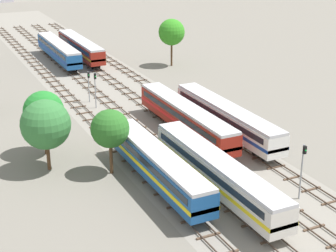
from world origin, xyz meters
name	(u,v)px	position (x,y,z in m)	size (l,w,h in m)	color
ground_plane	(108,90)	(0.00, 56.00, 0.00)	(480.00, 480.00, 0.00)	slate
ballast_bed	(108,90)	(0.00, 56.00, 0.00)	(17.95, 176.00, 0.01)	gray
track_far_left	(65,93)	(-6.97, 57.00, 0.14)	(2.40, 126.00, 0.29)	#47382D
track_left	(92,89)	(-2.32, 57.00, 0.14)	(2.40, 126.00, 0.29)	#47382D
track_centre_left	(119,86)	(2.32, 57.00, 0.14)	(2.40, 126.00, 0.29)	#47382D
track_centre	(144,82)	(6.97, 57.00, 0.14)	(2.40, 126.00, 0.29)	#47382D
passenger_coach_left_nearest	(217,171)	(-2.32, 17.00, 2.61)	(2.96, 22.00, 3.80)	beige
diesel_railcar_far_left_near	(158,164)	(-6.97, 21.13, 2.60)	(2.96, 20.50, 3.80)	#194C8C
passenger_coach_centre_mid	(226,116)	(6.97, 30.31, 2.61)	(2.96, 22.00, 3.80)	white
passenger_coach_centre_left_midfar	(186,116)	(2.32, 32.72, 2.61)	(2.96, 22.00, 3.80)	maroon
passenger_coach_left_far	(58,49)	(-2.32, 77.44, 2.61)	(2.96, 22.00, 3.80)	#194C8C
passenger_coach_centre_left_farther	(80,46)	(2.32, 78.13, 2.61)	(2.96, 22.00, 3.80)	maroon
signal_post_nearest	(95,86)	(-4.65, 48.03, 3.44)	(0.28, 0.47, 5.41)	gray
signal_post_near	(89,83)	(-4.65, 51.16, 3.09)	(0.28, 0.47, 4.82)	gray
signal_post_mid	(302,165)	(4.65, 12.52, 3.72)	(0.28, 0.47, 5.90)	gray
lineside_tree_0	(44,111)	(-15.33, 34.64, 5.35)	(4.77, 4.77, 7.77)	#4C331E
lineside_tree_2	(110,129)	(-10.22, 26.28, 5.24)	(4.21, 4.21, 7.37)	#4C331E
lineside_tree_3	(172,32)	(16.41, 65.52, 6.46)	(4.96, 4.96, 8.97)	#4C331E
lineside_tree_4	(46,125)	(-16.19, 30.21, 5.37)	(5.52, 5.52, 8.14)	#4C331E
spare_rail_bundle	(224,182)	(-0.30, 18.72, 0.12)	(0.60, 10.00, 0.24)	brown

